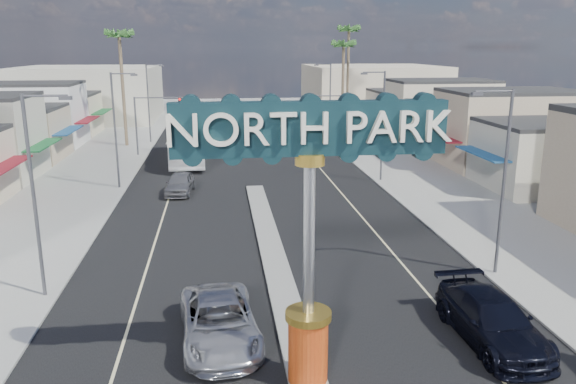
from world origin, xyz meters
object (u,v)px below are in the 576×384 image
object	(u,v)px
streetlight_r_mid	(381,120)
streetlight_l_near	(37,187)
gateway_sign	(309,213)
streetlight_r_far	(329,97)
traffic_signal_right	(332,111)
palm_right_far	(349,35)
streetlight_l_far	(150,99)
traffic_signal_left	(154,114)
streetlight_r_near	(501,174)
suv_right	(492,320)
car_parked_left	(180,183)
streetlight_l_mid	(117,125)
palm_left_far	(119,41)
city_bus	(186,142)
palm_right_mid	(344,49)
suv_left	(219,321)

from	to	relation	value
streetlight_r_mid	streetlight_l_near	bearing A→B (deg)	-136.21
gateway_sign	streetlight_l_near	bearing A→B (deg)	142.45
streetlight_r_mid	streetlight_r_far	size ratio (longest dim) A/B	1.00
traffic_signal_right	palm_right_far	size ratio (longest dim) A/B	0.43
streetlight_l_far	traffic_signal_left	bearing A→B (deg)	-81.14
streetlight_r_near	suv_right	bearing A→B (deg)	-116.96
traffic_signal_left	streetlight_r_far	distance (m)	21.20
suv_right	streetlight_l_far	bearing A→B (deg)	107.82
gateway_sign	streetlight_l_far	distance (m)	51.10
gateway_sign	car_parked_left	world-z (taller)	gateway_sign
streetlight_l_mid	palm_left_far	xyz separation A→B (m)	(-2.57, 20.00, 6.43)
city_bus	traffic_signal_right	bearing A→B (deg)	9.18
gateway_sign	suv_right	distance (m)	9.08
streetlight_l_mid	streetlight_r_far	world-z (taller)	same
traffic_signal_right	palm_right_mid	bearing A→B (deg)	72.37
palm_right_far	traffic_signal_left	bearing A→B (deg)	-143.33
streetlight_l_near	palm_left_far	xyz separation A→B (m)	(-2.57, 40.00, 6.43)
traffic_signal_left	streetlight_l_far	bearing A→B (deg)	98.86
palm_left_far	traffic_signal_right	bearing A→B (deg)	-15.15
city_bus	palm_left_far	bearing A→B (deg)	124.21
traffic_signal_right	streetlight_r_mid	distance (m)	14.07
streetlight_r_near	streetlight_r_far	xyz separation A→B (m)	(0.00, 42.00, 0.00)
palm_left_far	car_parked_left	xyz separation A→B (m)	(7.26, -22.12, -10.70)
suv_left	suv_right	bearing A→B (deg)	-11.89
streetlight_r_near	streetlight_l_near	bearing A→B (deg)	180.00
streetlight_r_mid	suv_left	size ratio (longest dim) A/B	1.49
streetlight_r_near	car_parked_left	distance (m)	24.48
streetlight_l_far	city_bus	distance (m)	12.60
palm_left_far	palm_right_far	xyz separation A→B (m)	(28.00, 12.00, 0.89)
palm_right_far	car_parked_left	distance (m)	41.58
streetlight_r_mid	traffic_signal_right	bearing A→B (deg)	95.10
streetlight_l_near	palm_right_far	world-z (taller)	palm_right_far
palm_left_far	car_parked_left	size ratio (longest dim) A/B	2.80
streetlight_l_far	palm_right_mid	bearing A→B (deg)	9.69
palm_right_far	suv_right	size ratio (longest dim) A/B	2.32
traffic_signal_left	streetlight_l_far	xyz separation A→B (m)	(-1.25, 8.01, 0.79)
streetlight_l_near	streetlight_r_mid	xyz separation A→B (m)	(20.87, 20.00, 0.00)
streetlight_l_mid	palm_right_mid	size ratio (longest dim) A/B	0.74
streetlight_l_near	car_parked_left	size ratio (longest dim) A/B	1.92
streetlight_l_mid	palm_left_far	distance (m)	21.16
streetlight_l_mid	palm_right_mid	distance (m)	35.44
gateway_sign	streetlight_r_far	size ratio (longest dim) A/B	1.02
streetlight_r_near	suv_right	distance (m)	8.05
traffic_signal_left	city_bus	distance (m)	5.25
streetlight_l_near	palm_left_far	size ratio (longest dim) A/B	0.69
suv_left	streetlight_r_far	bearing A→B (deg)	69.20
traffic_signal_left	palm_right_mid	bearing A→B (deg)	28.42
streetlight_l_near	streetlight_l_far	xyz separation A→B (m)	(0.00, 42.00, 0.00)
streetlight_r_mid	suv_left	bearing A→B (deg)	-118.14
streetlight_r_near	car_parked_left	xyz separation A→B (m)	(-16.17, 17.88, -4.27)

